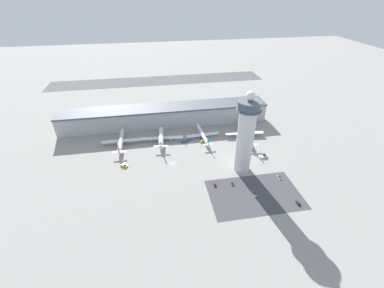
# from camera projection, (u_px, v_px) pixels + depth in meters

# --- Properties ---
(ground_plane) EXTENTS (1000.00, 1000.00, 0.00)m
(ground_plane) POSITION_uv_depth(u_px,v_px,m) (173.00, 164.00, 210.37)
(ground_plane) COLOR gray
(terminal_building) EXTENTS (209.17, 25.00, 19.52)m
(terminal_building) POSITION_uv_depth(u_px,v_px,m) (165.00, 115.00, 263.22)
(terminal_building) COLOR #B2B2B7
(terminal_building) RESTS_ON ground
(runway_strip) EXTENTS (313.75, 44.00, 0.01)m
(runway_strip) POSITION_uv_depth(u_px,v_px,m) (158.00, 81.00, 384.42)
(runway_strip) COLOR #515154
(runway_strip) RESTS_ON ground
(control_tower) EXTENTS (17.68, 17.68, 64.74)m
(control_tower) POSITION_uv_depth(u_px,v_px,m) (246.00, 134.00, 187.59)
(control_tower) COLOR silver
(control_tower) RESTS_ON ground
(parking_lot_surface) EXTENTS (64.00, 40.00, 0.01)m
(parking_lot_surface) POSITION_uv_depth(u_px,v_px,m) (255.00, 194.00, 180.14)
(parking_lot_surface) COLOR #424247
(parking_lot_surface) RESTS_ON ground
(airplane_gate_alpha) EXTENTS (34.49, 38.90, 12.55)m
(airplane_gate_alpha) POSITION_uv_depth(u_px,v_px,m) (121.00, 141.00, 232.02)
(airplane_gate_alpha) COLOR white
(airplane_gate_alpha) RESTS_ON ground
(airplane_gate_bravo) EXTENTS (41.02, 32.66, 13.56)m
(airplane_gate_bravo) POSITION_uv_depth(u_px,v_px,m) (161.00, 138.00, 236.93)
(airplane_gate_bravo) COLOR white
(airplane_gate_bravo) RESTS_ON ground
(airplane_gate_charlie) EXTENTS (31.61, 38.49, 11.19)m
(airplane_gate_charlie) POSITION_uv_depth(u_px,v_px,m) (203.00, 135.00, 242.24)
(airplane_gate_charlie) COLOR white
(airplane_gate_charlie) RESTS_ON ground
(airplane_gate_delta) EXTENTS (37.26, 45.79, 14.12)m
(airplane_gate_delta) POSITION_uv_depth(u_px,v_px,m) (245.00, 133.00, 243.95)
(airplane_gate_delta) COLOR white
(airplane_gate_delta) RESTS_ON ground
(service_truck_catering) EXTENTS (8.40, 3.64, 2.60)m
(service_truck_catering) POSITION_uv_depth(u_px,v_px,m) (186.00, 141.00, 237.94)
(service_truck_catering) COLOR black
(service_truck_catering) RESTS_ON ground
(service_truck_fuel) EXTENTS (7.24, 5.61, 2.81)m
(service_truck_fuel) POSITION_uv_depth(u_px,v_px,m) (264.00, 156.00, 217.51)
(service_truck_fuel) COLOR black
(service_truck_fuel) RESTS_ON ground
(service_truck_baggage) EXTENTS (6.26, 4.99, 2.46)m
(service_truck_baggage) POSITION_uv_depth(u_px,v_px,m) (124.00, 165.00, 206.85)
(service_truck_baggage) COLOR black
(service_truck_baggage) RESTS_ON ground
(service_truck_water) EXTENTS (6.00, 7.07, 2.86)m
(service_truck_water) POSITION_uv_depth(u_px,v_px,m) (204.00, 143.00, 235.83)
(service_truck_water) COLOR black
(service_truck_water) RESTS_ON ground
(car_white_wagon) EXTENTS (1.89, 4.29, 1.36)m
(car_white_wagon) POSITION_uv_depth(u_px,v_px,m) (298.00, 203.00, 172.23)
(car_white_wagon) COLOR black
(car_white_wagon) RESTS_ON ground
(car_red_hatchback) EXTENTS (1.85, 4.16, 1.57)m
(car_red_hatchback) POSITION_uv_depth(u_px,v_px,m) (215.00, 185.00, 187.78)
(car_red_hatchback) COLOR black
(car_red_hatchback) RESTS_ON ground
(car_blue_compact) EXTENTS (1.85, 4.08, 1.47)m
(car_blue_compact) POSITION_uv_depth(u_px,v_px,m) (232.00, 183.00, 189.27)
(car_blue_compact) COLOR black
(car_blue_compact) RESTS_ON ground
(car_yellow_taxi) EXTENTS (1.96, 4.62, 1.42)m
(car_yellow_taxi) POSITION_uv_depth(u_px,v_px,m) (279.00, 177.00, 194.90)
(car_yellow_taxi) COLOR black
(car_yellow_taxi) RESTS_ON ground
(car_black_suv) EXTENTS (1.75, 4.74, 1.54)m
(car_black_suv) POSITION_uv_depth(u_px,v_px,m) (254.00, 194.00, 179.63)
(car_black_suv) COLOR black
(car_black_suv) RESTS_ON ground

